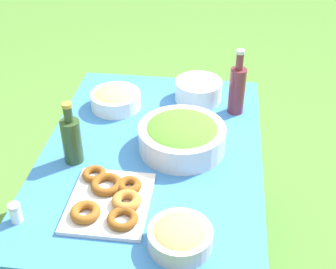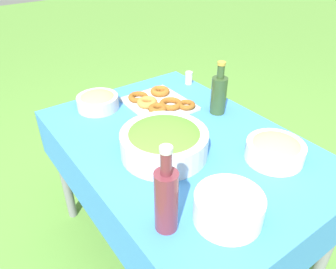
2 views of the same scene
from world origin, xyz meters
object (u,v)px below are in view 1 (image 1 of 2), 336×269
Objects in this scene: salad_bowl at (182,136)px; pasta_bowl at (116,98)px; plate_stack at (198,90)px; bread_bowl at (180,236)px; donut_platter at (110,199)px; olive_oil_bottle at (72,139)px; wine_bottle at (237,88)px.

salad_bowl is 0.44m from pasta_bowl.
bread_bowl is at bearing -179.43° from plate_stack.
salad_bowl is 0.42m from donut_platter.
salad_bowl is 1.70× the size of bread_bowl.
salad_bowl is 0.40m from plate_stack.
pasta_bowl is at bearing 107.61° from plate_stack.
bread_bowl is at bearing -121.28° from donut_platter.
olive_oil_bottle is at bearing 107.31° from salad_bowl.
wine_bottle is (0.67, -0.43, 0.10)m from donut_platter.
wine_bottle is 1.47× the size of bread_bowl.
bread_bowl is (-0.51, -0.05, -0.02)m from salad_bowl.
salad_bowl is 0.52m from bread_bowl.
wine_bottle is at bearing -11.43° from bread_bowl.
wine_bottle reaches higher than salad_bowl.
wine_bottle is at bearing -86.86° from pasta_bowl.
olive_oil_bottle reaches higher than bread_bowl.
wine_bottle reaches higher than pasta_bowl.
pasta_bowl reaches higher than bread_bowl.
bread_bowl is at bearing 168.57° from wine_bottle.
wine_bottle is at bearing -32.80° from donut_platter.
wine_bottle is 0.85m from bread_bowl.
donut_platter is 0.80m from wine_bottle.
olive_oil_bottle is 0.77m from wine_bottle.
salad_bowl reaches higher than pasta_bowl.
plate_stack reaches higher than bread_bowl.
pasta_bowl is at bearing -10.68° from olive_oil_bottle.
olive_oil_bottle is 0.86× the size of wine_bottle.
salad_bowl is 1.54× the size of pasta_bowl.
olive_oil_bottle is at bearing 125.18° from wine_bottle.
wine_bottle is (0.44, -0.63, 0.02)m from olive_oil_bottle.
pasta_bowl is 0.42m from olive_oil_bottle.
plate_stack is at bearing -40.37° from olive_oil_bottle.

